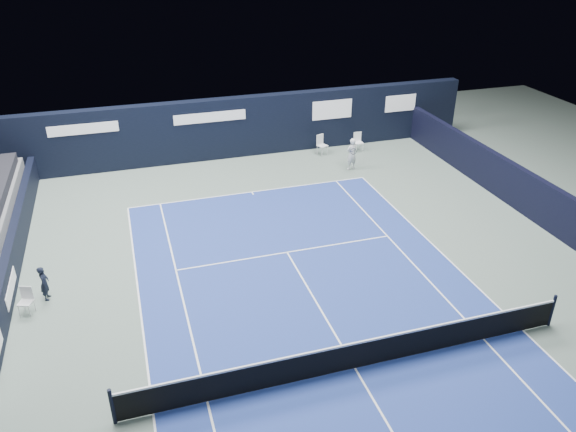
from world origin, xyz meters
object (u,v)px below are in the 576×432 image
(tennis_net, at_px, (356,354))
(tennis_player, at_px, (352,154))
(line_judge_chair, at_px, (26,299))
(folding_chair_back_a, at_px, (321,141))
(folding_chair_back_b, at_px, (358,140))

(tennis_net, xyz_separation_m, tennis_player, (5.35, 13.03, 0.29))
(line_judge_chair, height_order, tennis_net, tennis_net)
(folding_chair_back_a, relative_size, folding_chair_back_b, 1.05)
(tennis_net, bearing_deg, folding_chair_back_a, 73.33)
(folding_chair_back_a, distance_m, folding_chair_back_b, 2.08)
(folding_chair_back_b, bearing_deg, line_judge_chair, -147.65)
(tennis_net, height_order, tennis_player, tennis_player)
(line_judge_chair, relative_size, tennis_net, 0.07)
(folding_chair_back_a, xyz_separation_m, tennis_player, (0.73, -2.41, 0.11))
(folding_chair_back_a, distance_m, tennis_net, 16.12)
(folding_chair_back_b, height_order, line_judge_chair, folding_chair_back_b)
(line_judge_chair, bearing_deg, folding_chair_back_a, 57.94)
(folding_chair_back_a, relative_size, tennis_net, 0.08)
(folding_chair_back_a, distance_m, line_judge_chair, 16.81)
(tennis_net, bearing_deg, tennis_player, 67.67)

